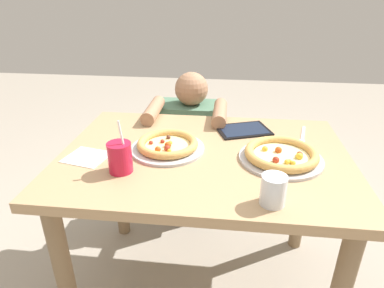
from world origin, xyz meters
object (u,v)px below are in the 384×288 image
object	(u,v)px
pizza_far	(168,145)
drink_cup_colored	(120,157)
pizza_near	(281,155)
water_cup_clear	(273,190)
diner_seated	(191,154)
fork	(303,136)
tablet	(243,130)

from	to	relation	value
pizza_far	drink_cup_colored	distance (m)	0.24
pizza_near	drink_cup_colored	bearing A→B (deg)	-165.52
drink_cup_colored	water_cup_clear	world-z (taller)	drink_cup_colored
pizza_near	diner_seated	xyz separation A→B (m)	(-0.43, 0.63, -0.35)
pizza_far	fork	size ratio (longest dim) A/B	1.54
drink_cup_colored	fork	distance (m)	0.84
pizza_near	fork	xyz separation A→B (m)	(0.13, 0.24, -0.02)
diner_seated	drink_cup_colored	bearing A→B (deg)	-102.19
water_cup_clear	fork	bearing A→B (deg)	70.44
fork	diner_seated	distance (m)	0.76
tablet	drink_cup_colored	bearing A→B (deg)	-136.91
pizza_near	tablet	world-z (taller)	pizza_near
tablet	diner_seated	distance (m)	0.57
fork	tablet	distance (m)	0.27
tablet	diner_seated	bearing A→B (deg)	129.08
pizza_near	pizza_far	bearing A→B (deg)	175.23
drink_cup_colored	tablet	size ratio (longest dim) A/B	0.71
pizza_near	water_cup_clear	distance (m)	0.31
drink_cup_colored	water_cup_clear	size ratio (longest dim) A/B	2.01
pizza_far	water_cup_clear	size ratio (longest dim) A/B	3.09
pizza_near	diner_seated	size ratio (longest dim) A/B	0.35
drink_cup_colored	fork	xyz separation A→B (m)	(0.73, 0.40, -0.06)
fork	water_cup_clear	bearing A→B (deg)	-109.56
drink_cup_colored	diner_seated	size ratio (longest dim) A/B	0.22
pizza_near	fork	world-z (taller)	pizza_near
drink_cup_colored	fork	size ratio (longest dim) A/B	1.00
water_cup_clear	tablet	bearing A→B (deg)	97.71
drink_cup_colored	diner_seated	bearing A→B (deg)	77.81
pizza_near	drink_cup_colored	world-z (taller)	drink_cup_colored
tablet	pizza_near	bearing A→B (deg)	-62.85
pizza_far	water_cup_clear	distance (m)	0.52
pizza_near	water_cup_clear	bearing A→B (deg)	-102.07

